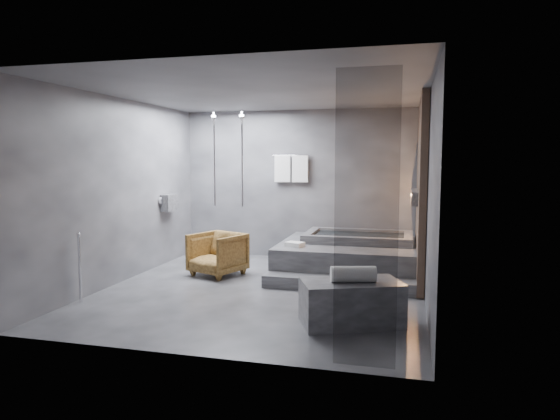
# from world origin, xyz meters

# --- Properties ---
(room) EXTENTS (5.00, 5.04, 2.82)m
(room) POSITION_xyz_m (0.40, 0.24, 1.73)
(room) COLOR #2E2E31
(room) RESTS_ON ground
(tub_deck) EXTENTS (2.20, 2.00, 0.50)m
(tub_deck) POSITION_xyz_m (1.05, 1.45, 0.25)
(tub_deck) COLOR #343436
(tub_deck) RESTS_ON ground
(tub_step) EXTENTS (2.20, 0.36, 0.18)m
(tub_step) POSITION_xyz_m (1.05, 0.27, 0.09)
(tub_step) COLOR #343436
(tub_step) RESTS_ON ground
(concrete_bench) EXTENTS (1.26, 0.99, 0.50)m
(concrete_bench) POSITION_xyz_m (1.40, -1.18, 0.25)
(concrete_bench) COLOR #37383A
(concrete_bench) RESTS_ON ground
(driftwood_chair) EXTENTS (0.97, 0.98, 0.69)m
(driftwood_chair) POSITION_xyz_m (-0.99, 0.73, 0.35)
(driftwood_chair) COLOR #472E11
(driftwood_chair) RESTS_ON ground
(rolled_towel) EXTENTS (0.54, 0.31, 0.18)m
(rolled_towel) POSITION_xyz_m (1.42, -1.22, 0.59)
(rolled_towel) COLOR white
(rolled_towel) RESTS_ON concrete_bench
(deck_towel) EXTENTS (0.32, 0.28, 0.07)m
(deck_towel) POSITION_xyz_m (0.28, 0.85, 0.54)
(deck_towel) COLOR white
(deck_towel) RESTS_ON tub_deck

